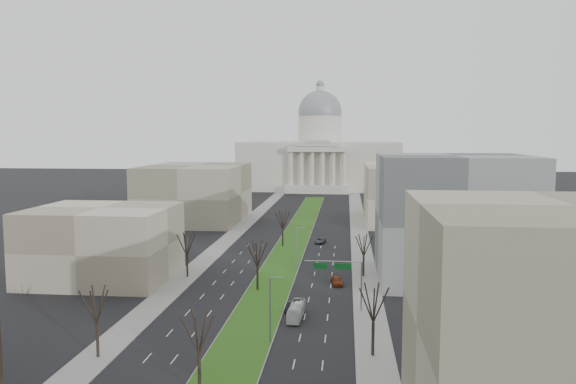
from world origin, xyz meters
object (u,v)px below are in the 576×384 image
Objects in this scene: car_grey_far at (320,241)px; box_van at (296,311)px; car_black at (291,307)px; car_red at (337,281)px.

car_grey_far is 0.59× the size of box_van.
car_black is 3.43m from box_van.
box_van is (1.04, -3.24, 0.43)m from car_black.
car_red is at bearing 76.20° from box_van.
car_red is 1.03× the size of car_grey_far.
car_red is 39.94m from car_grey_far.
car_black is at bearing 110.43° from box_van.
car_black reaches higher than car_grey_far.
car_black is 18.05m from car_red.
car_black is 56.34m from car_grey_far.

